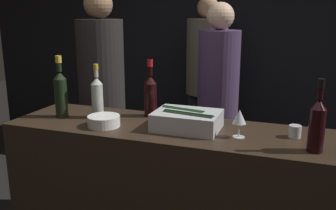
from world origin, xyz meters
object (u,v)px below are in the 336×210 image
(champagne_bottle, at_px, (61,92))
(rose_wine_bottle, at_px, (97,96))
(person_in_hoodie, at_px, (218,98))
(person_grey_polo, at_px, (206,77))
(bowl_white, at_px, (104,121))
(ice_bin_with_bottles, at_px, (187,120))
(red_wine_bottle_tall, at_px, (150,94))
(person_blond_tee, at_px, (102,95))
(wine_glass, at_px, (239,118))
(red_wine_bottle_black_foil, at_px, (317,123))
(candle_votive, at_px, (295,131))

(champagne_bottle, bearing_deg, rose_wine_bottle, 15.73)
(champagne_bottle, height_order, person_in_hoodie, person_in_hoodie)
(rose_wine_bottle, relative_size, person_grey_polo, 0.19)
(rose_wine_bottle, relative_size, champagne_bottle, 0.87)
(bowl_white, bearing_deg, ice_bin_with_bottles, 13.16)
(bowl_white, height_order, red_wine_bottle_tall, red_wine_bottle_tall)
(ice_bin_with_bottles, distance_m, red_wine_bottle_tall, 0.35)
(red_wine_bottle_tall, height_order, person_blond_tee, person_blond_tee)
(wine_glass, distance_m, person_in_hoodie, 1.09)
(red_wine_bottle_black_foil, bearing_deg, candle_votive, 117.11)
(red_wine_bottle_black_foil, bearing_deg, person_blond_tee, 154.96)
(rose_wine_bottle, height_order, champagne_bottle, champagne_bottle)
(bowl_white, height_order, person_in_hoodie, person_in_hoodie)
(wine_glass, xyz_separation_m, rose_wine_bottle, (-0.87, 0.08, 0.03))
(candle_votive, xyz_separation_m, champagne_bottle, (-1.36, -0.08, 0.13))
(candle_votive, height_order, person_blond_tee, person_blond_tee)
(ice_bin_with_bottles, distance_m, person_grey_polo, 1.78)
(ice_bin_with_bottles, xyz_separation_m, person_grey_polo, (-0.33, 1.75, -0.07))
(ice_bin_with_bottles, height_order, red_wine_bottle_black_foil, red_wine_bottle_black_foil)
(red_wine_bottle_tall, height_order, champagne_bottle, champagne_bottle)
(red_wine_bottle_black_foil, height_order, person_in_hoodie, person_in_hoodie)
(red_wine_bottle_tall, distance_m, person_in_hoodie, 0.86)
(wine_glass, distance_m, red_wine_bottle_black_foil, 0.37)
(champagne_bottle, xyz_separation_m, person_grey_polo, (0.46, 1.77, -0.17))
(red_wine_bottle_black_foil, xyz_separation_m, person_in_hoodie, (-0.70, 1.11, -0.18))
(red_wine_bottle_tall, distance_m, rose_wine_bottle, 0.32)
(person_grey_polo, bearing_deg, candle_votive, 116.09)
(wine_glass, height_order, rose_wine_bottle, rose_wine_bottle)
(champagne_bottle, bearing_deg, person_grey_polo, 75.34)
(red_wine_bottle_black_foil, distance_m, rose_wine_bottle, 1.24)
(ice_bin_with_bottles, bearing_deg, person_blond_tee, 145.75)
(person_in_hoodie, bearing_deg, wine_glass, 81.13)
(champagne_bottle, distance_m, person_blond_tee, 0.63)
(bowl_white, height_order, person_blond_tee, person_blond_tee)
(wine_glass, xyz_separation_m, person_blond_tee, (-1.15, 0.63, -0.10))
(bowl_white, bearing_deg, champagne_bottle, 166.40)
(ice_bin_with_bottles, relative_size, bowl_white, 1.94)
(rose_wine_bottle, distance_m, champagne_bottle, 0.22)
(red_wine_bottle_tall, relative_size, red_wine_bottle_black_foil, 1.03)
(red_wine_bottle_black_foil, xyz_separation_m, champagne_bottle, (-1.45, 0.10, 0.02))
(candle_votive, xyz_separation_m, person_grey_polo, (-0.89, 1.69, -0.05))
(candle_votive, bearing_deg, person_blond_tee, 159.66)
(candle_votive, distance_m, person_in_hoodie, 1.11)
(bowl_white, distance_m, wine_glass, 0.75)
(ice_bin_with_bottles, relative_size, person_grey_polo, 0.20)
(red_wine_bottle_black_foil, bearing_deg, person_in_hoodie, 122.18)
(person_blond_tee, bearing_deg, person_in_hoodie, 89.80)
(rose_wine_bottle, bearing_deg, person_blond_tee, 117.22)
(rose_wine_bottle, bearing_deg, candle_votive, 1.14)
(champagne_bottle, bearing_deg, ice_bin_with_bottles, 1.87)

